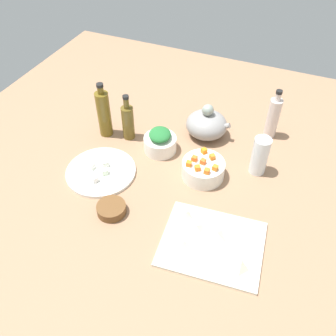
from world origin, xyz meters
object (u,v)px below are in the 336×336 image
at_px(bottle_0, 128,121).
at_px(bottle_1, 273,117).
at_px(teapot, 207,124).
at_px(bowl_carrots, 203,169).
at_px(bottle_2, 104,113).
at_px(plate_tofu, 101,172).
at_px(bowl_small_side, 111,209).
at_px(bowl_greens, 160,144).
at_px(drinking_glass_0, 260,156).
at_px(cutting_board, 212,244).

bearing_deg(bottle_0, bottle_1, 23.96).
bearing_deg(teapot, bottle_1, 22.51).
relative_size(bowl_carrots, bottle_0, 0.78).
relative_size(bottle_0, bottle_2, 0.84).
relative_size(plate_tofu, bottle_2, 1.09).
xyz_separation_m(bowl_small_side, bottle_1, (0.40, 0.60, 0.07)).
height_order(plate_tofu, bowl_small_side, bowl_small_side).
relative_size(bowl_greens, bottle_2, 0.54).
bearing_deg(bottle_1, bottle_0, -156.04).
relative_size(bowl_carrots, bottle_1, 0.72).
bearing_deg(plate_tofu, bowl_small_side, -49.13).
relative_size(teapot, drinking_glass_0, 1.21).
bearing_deg(cutting_board, bottle_1, 85.16).
bearing_deg(cutting_board, bottle_2, 148.42).
xyz_separation_m(bowl_carrots, bottle_1, (0.17, 0.33, 0.06)).
distance_m(bowl_greens, bottle_2, 0.26).
height_order(cutting_board, plate_tofu, plate_tofu).
height_order(teapot, drinking_glass_0, drinking_glass_0).
relative_size(teapot, bottle_0, 0.92).
relative_size(bowl_greens, bottle_1, 0.59).
relative_size(bowl_carrots, bottle_2, 0.66).
height_order(bowl_small_side, bottle_1, bottle_1).
bearing_deg(bowl_small_side, bottle_2, 121.98).
distance_m(bowl_greens, bowl_small_side, 0.35).
bearing_deg(bowl_carrots, drinking_glass_0, 30.28).
bearing_deg(plate_tofu, bottle_0, 89.84).
height_order(bowl_carrots, bottle_2, bottle_2).
relative_size(bowl_small_side, bottle_0, 0.49).
distance_m(teapot, bottle_0, 0.31).
distance_m(teapot, drinking_glass_0, 0.27).
bearing_deg(bowl_small_side, bowl_carrots, 51.22).
bearing_deg(bowl_carrots, bottle_0, 164.75).
relative_size(bottle_1, drinking_glass_0, 1.41).
bearing_deg(plate_tofu, teapot, 51.59).
bearing_deg(teapot, bowl_carrots, -74.16).
distance_m(bowl_greens, bottle_0, 0.16).
xyz_separation_m(cutting_board, plate_tofu, (-0.47, 0.14, 0.00)).
relative_size(bottle_2, drinking_glass_0, 1.56).
xyz_separation_m(bowl_carrots, bowl_small_side, (-0.22, -0.28, -0.02)).
xyz_separation_m(cutting_board, bowl_small_side, (-0.35, -0.01, 0.01)).
height_order(bottle_1, bottle_2, bottle_2).
bearing_deg(bowl_greens, drinking_glass_0, 4.94).
bearing_deg(bottle_0, teapot, 25.15).
distance_m(bowl_carrots, teapot, 0.24).
bearing_deg(drinking_glass_0, plate_tofu, -156.07).
height_order(cutting_board, bottle_0, bottle_0).
height_order(plate_tofu, drinking_glass_0, drinking_glass_0).
xyz_separation_m(bowl_small_side, bottle_0, (-0.13, 0.37, 0.06)).
height_order(cutting_board, teapot, teapot).
bearing_deg(cutting_board, bowl_small_side, -178.88).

